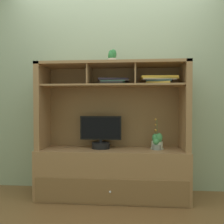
{
  "coord_description": "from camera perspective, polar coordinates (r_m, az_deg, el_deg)",
  "views": [
    {
      "loc": [
        0.2,
        -2.5,
        1.02
      ],
      "look_at": [
        0.0,
        0.0,
        0.96
      ],
      "focal_mm": 35.91,
      "sensor_mm": 36.0,
      "label": 1
    }
  ],
  "objects": [
    {
      "name": "floor_plane",
      "position": [
        2.71,
        0.0,
        -20.9
      ],
      "size": [
        6.0,
        6.0,
        0.02
      ],
      "primitive_type": "cube",
      "color": "brown",
      "rests_on": "ground"
    },
    {
      "name": "back_wall",
      "position": [
        2.79,
        0.43,
        9.29
      ],
      "size": [
        6.0,
        0.02,
        2.8
      ],
      "primitive_type": "cube",
      "color": "#96A78B",
      "rests_on": "ground"
    },
    {
      "name": "media_console",
      "position": [
        2.58,
        0.01,
        -11.51
      ],
      "size": [
        1.65,
        0.49,
        1.5
      ],
      "color": "#9C734B",
      "rests_on": "ground"
    },
    {
      "name": "tv_monitor",
      "position": [
        2.55,
        -2.88,
        -5.88
      ],
      "size": [
        0.47,
        0.2,
        0.37
      ],
      "color": "black",
      "rests_on": "media_console"
    },
    {
      "name": "potted_orchid",
      "position": [
        2.58,
        11.39,
        -8.13
      ],
      "size": [
        0.15,
        0.15,
        0.34
      ],
      "color": "silver",
      "rests_on": "media_console"
    },
    {
      "name": "potted_fern",
      "position": [
        2.54,
        11.31,
        -7.4
      ],
      "size": [
        0.12,
        0.11,
        0.18
      ],
      "color": "gray",
      "rests_on": "media_console"
    },
    {
      "name": "magazine_stack_left",
      "position": [
        2.49,
        11.68,
        7.99
      ],
      "size": [
        0.4,
        0.27,
        0.08
      ],
      "color": "gold",
      "rests_on": "media_console"
    },
    {
      "name": "magazine_stack_centre",
      "position": [
        2.56,
        0.28,
        7.68
      ],
      "size": [
        0.36,
        0.26,
        0.07
      ],
      "color": "#3D705C",
      "rests_on": "media_console"
    },
    {
      "name": "potted_succulent",
      "position": [
        2.57,
        -0.0,
        13.87
      ],
      "size": [
        0.1,
        0.11,
        0.16
      ],
      "color": "beige",
      "rests_on": "media_console"
    }
  ]
}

